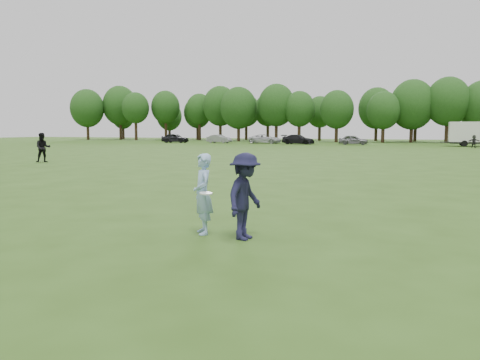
{
  "coord_description": "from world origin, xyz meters",
  "views": [
    {
      "loc": [
        3.17,
        -8.8,
        2.26
      ],
      "look_at": [
        -0.52,
        1.18,
        1.1
      ],
      "focal_mm": 35.0,
      "sensor_mm": 36.0,
      "label": 1
    }
  ],
  "objects_px": {
    "player_far_a": "(43,148)",
    "car_c": "(265,139)",
    "player_far_d": "(474,141)",
    "car_e": "(353,140)",
    "car_d": "(298,139)",
    "thrower": "(203,194)",
    "car_a": "(175,138)",
    "car_b": "(219,139)",
    "defender": "(245,196)"
  },
  "relations": [
    {
      "from": "player_far_a",
      "to": "car_c",
      "type": "relative_size",
      "value": 0.39
    },
    {
      "from": "player_far_d",
      "to": "car_e",
      "type": "relative_size",
      "value": 0.38
    },
    {
      "from": "player_far_d",
      "to": "car_d",
      "type": "height_order",
      "value": "player_far_d"
    },
    {
      "from": "thrower",
      "to": "car_a",
      "type": "bearing_deg",
      "value": 171.81
    },
    {
      "from": "car_b",
      "to": "car_e",
      "type": "relative_size",
      "value": 0.99
    },
    {
      "from": "player_far_d",
      "to": "car_e",
      "type": "distance_m",
      "value": 16.14
    },
    {
      "from": "defender",
      "to": "car_d",
      "type": "relative_size",
      "value": 0.36
    },
    {
      "from": "player_far_d",
      "to": "car_c",
      "type": "bearing_deg",
      "value": 148.97
    },
    {
      "from": "player_far_a",
      "to": "car_e",
      "type": "distance_m",
      "value": 46.17
    },
    {
      "from": "car_b",
      "to": "car_c",
      "type": "distance_m",
      "value": 7.85
    },
    {
      "from": "thrower",
      "to": "player_far_a",
      "type": "distance_m",
      "value": 25.19
    },
    {
      "from": "player_far_a",
      "to": "car_b",
      "type": "bearing_deg",
      "value": 54.51
    },
    {
      "from": "player_far_a",
      "to": "car_a",
      "type": "height_order",
      "value": "player_far_a"
    },
    {
      "from": "thrower",
      "to": "defender",
      "type": "bearing_deg",
      "value": 43.95
    },
    {
      "from": "car_c",
      "to": "car_e",
      "type": "xyz_separation_m",
      "value": [
        13.71,
        -1.61,
        -0.01
      ]
    },
    {
      "from": "car_d",
      "to": "car_e",
      "type": "bearing_deg",
      "value": -82.59
    },
    {
      "from": "player_far_d",
      "to": "car_a",
      "type": "relative_size",
      "value": 0.34
    },
    {
      "from": "car_a",
      "to": "player_far_a",
      "type": "bearing_deg",
      "value": -163.69
    },
    {
      "from": "defender",
      "to": "car_e",
      "type": "height_order",
      "value": "defender"
    },
    {
      "from": "defender",
      "to": "player_far_d",
      "type": "distance_m",
      "value": 54.49
    },
    {
      "from": "player_far_a",
      "to": "car_b",
      "type": "distance_m",
      "value": 45.53
    },
    {
      "from": "car_c",
      "to": "car_d",
      "type": "bearing_deg",
      "value": -102.08
    },
    {
      "from": "car_b",
      "to": "car_c",
      "type": "bearing_deg",
      "value": -83.41
    },
    {
      "from": "player_far_a",
      "to": "car_c",
      "type": "height_order",
      "value": "player_far_a"
    },
    {
      "from": "car_c",
      "to": "car_e",
      "type": "height_order",
      "value": "car_c"
    },
    {
      "from": "car_a",
      "to": "player_far_d",
      "type": "bearing_deg",
      "value": -99.41
    },
    {
      "from": "player_far_a",
      "to": "car_d",
      "type": "height_order",
      "value": "player_far_a"
    },
    {
      "from": "car_c",
      "to": "car_b",
      "type": "bearing_deg",
      "value": 92.74
    },
    {
      "from": "player_far_d",
      "to": "car_a",
      "type": "height_order",
      "value": "player_far_d"
    },
    {
      "from": "thrower",
      "to": "player_far_d",
      "type": "bearing_deg",
      "value": 131.43
    },
    {
      "from": "thrower",
      "to": "car_c",
      "type": "height_order",
      "value": "thrower"
    },
    {
      "from": "defender",
      "to": "player_far_d",
      "type": "bearing_deg",
      "value": -3.43
    },
    {
      "from": "player_far_d",
      "to": "car_b",
      "type": "relative_size",
      "value": 0.38
    },
    {
      "from": "car_b",
      "to": "car_d",
      "type": "height_order",
      "value": "car_d"
    },
    {
      "from": "player_far_a",
      "to": "car_e",
      "type": "xyz_separation_m",
      "value": [
        15.54,
        43.48,
        -0.3
      ]
    },
    {
      "from": "car_d",
      "to": "car_e",
      "type": "height_order",
      "value": "car_d"
    },
    {
      "from": "car_b",
      "to": "car_c",
      "type": "relative_size",
      "value": 0.8
    },
    {
      "from": "thrower",
      "to": "car_e",
      "type": "relative_size",
      "value": 0.42
    },
    {
      "from": "car_e",
      "to": "player_far_a",
      "type": "bearing_deg",
      "value": 154.55
    },
    {
      "from": "car_d",
      "to": "car_e",
      "type": "relative_size",
      "value": 1.19
    },
    {
      "from": "player_far_d",
      "to": "car_b",
      "type": "bearing_deg",
      "value": 152.06
    },
    {
      "from": "player_far_a",
      "to": "car_b",
      "type": "xyz_separation_m",
      "value": [
        -6.02,
        45.13,
        -0.33
      ]
    },
    {
      "from": "defender",
      "to": "car_e",
      "type": "bearing_deg",
      "value": 11.85
    },
    {
      "from": "defender",
      "to": "car_b",
      "type": "xyz_separation_m",
      "value": [
        -26.43,
        61.39,
        -0.22
      ]
    },
    {
      "from": "thrower",
      "to": "car_a",
      "type": "distance_m",
      "value": 68.51
    },
    {
      "from": "player_far_a",
      "to": "car_a",
      "type": "distance_m",
      "value": 46.04
    },
    {
      "from": "car_b",
      "to": "car_d",
      "type": "bearing_deg",
      "value": -89.73
    },
    {
      "from": "car_a",
      "to": "car_c",
      "type": "height_order",
      "value": "car_a"
    },
    {
      "from": "thrower",
      "to": "car_b",
      "type": "xyz_separation_m",
      "value": [
        -25.4,
        61.22,
        -0.2
      ]
    },
    {
      "from": "player_far_d",
      "to": "defender",
      "type": "bearing_deg",
      "value": -116.44
    }
  ]
}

